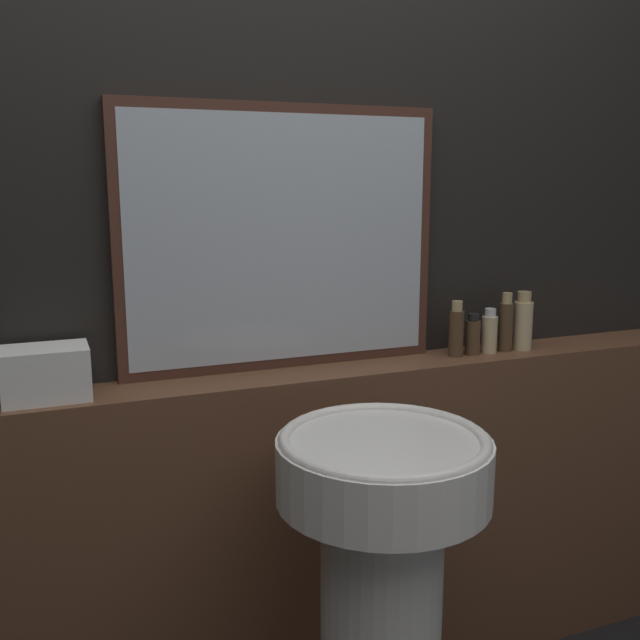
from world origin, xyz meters
name	(u,v)px	position (x,y,z in m)	size (l,w,h in m)	color
wall_back	(291,228)	(0.00, 1.32, 1.25)	(8.00, 0.06, 2.50)	black
vanity_counter	(308,537)	(0.00, 1.20, 0.45)	(2.44, 0.18, 0.90)	brown
pedestal_sink	(381,592)	(0.00, 0.77, 0.54)	(0.43, 0.43, 0.88)	silver
mirror	(282,239)	(-0.04, 1.27, 1.23)	(0.83, 0.03, 0.66)	#47281E
towel_stack	(46,373)	(-0.61, 1.20, 0.96)	(0.18, 0.13, 0.12)	white
shampoo_bottle	(456,331)	(0.43, 1.20, 0.97)	(0.04, 0.04, 0.15)	#4C3823
conditioner_bottle	(473,336)	(0.49, 1.20, 0.95)	(0.04, 0.04, 0.11)	#4C3823
lotion_bottle	(489,332)	(0.54, 1.20, 0.96)	(0.04, 0.04, 0.12)	#C6B284
body_wash_bottle	(506,324)	(0.59, 1.20, 0.98)	(0.04, 0.04, 0.17)	#4C3823
hand_soap_bottle	(523,323)	(0.65, 1.20, 0.98)	(0.05, 0.05, 0.17)	#C6B284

